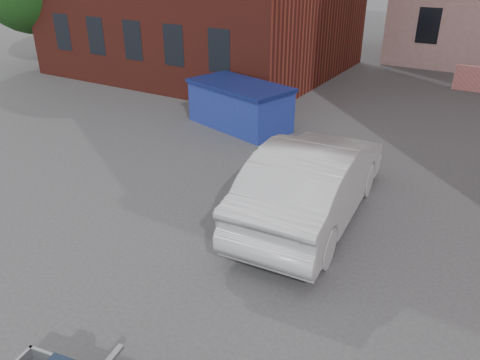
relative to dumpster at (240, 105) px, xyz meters
The scene contains 3 objects.
ground 7.38m from the dumpster, 63.37° to the right, with size 120.00×120.00×0.00m, color #38383A.
dumpster is the anchor object (origin of this frame).
silver_car 5.94m from the dumpster, 44.10° to the right, with size 1.82×5.23×1.72m, color #AAACB1.
Camera 1 is at (4.15, -5.78, 5.15)m, focal length 35.00 mm.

